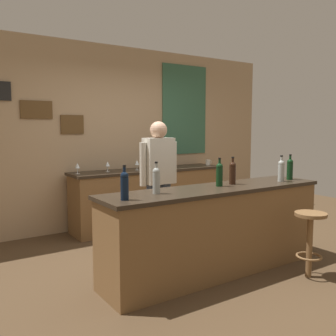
{
  "coord_description": "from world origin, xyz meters",
  "views": [
    {
      "loc": [
        -2.58,
        -3.35,
        1.55
      ],
      "look_at": [
        -0.05,
        0.45,
        1.05
      ],
      "focal_mm": 40.03,
      "sensor_mm": 36.0,
      "label": 1
    }
  ],
  "objects": [
    {
      "name": "wine_bottle_f",
      "position": [
        1.12,
        -0.44,
        1.06
      ],
      "size": [
        0.07,
        0.07,
        0.31
      ],
      "color": "black",
      "rests_on": "bar_counter"
    },
    {
      "name": "wine_glass_a",
      "position": [
        -0.75,
        1.67,
        1.01
      ],
      "size": [
        0.07,
        0.07,
        0.16
      ],
      "color": "silver",
      "rests_on": "side_counter"
    },
    {
      "name": "bartender",
      "position": [
        -0.15,
        0.5,
        0.94
      ],
      "size": [
        0.52,
        0.21,
        1.62
      ],
      "color": "#384766",
      "rests_on": "ground_plane"
    },
    {
      "name": "wine_glass_d",
      "position": [
        0.73,
        1.59,
        1.01
      ],
      "size": [
        0.07,
        0.07,
        0.16
      ],
      "color": "silver",
      "rests_on": "side_counter"
    },
    {
      "name": "wine_bottle_e",
      "position": [
        0.91,
        -0.49,
        1.06
      ],
      "size": [
        0.07,
        0.07,
        0.31
      ],
      "color": "#999E99",
      "rests_on": "bar_counter"
    },
    {
      "name": "wine_bottle_b",
      "position": [
        -0.73,
        -0.37,
        1.06
      ],
      "size": [
        0.07,
        0.07,
        0.31
      ],
      "color": "#999E99",
      "rests_on": "bar_counter"
    },
    {
      "name": "wine_glass_b",
      "position": [
        -0.29,
        1.68,
        1.01
      ],
      "size": [
        0.07,
        0.07,
        0.16
      ],
      "color": "silver",
      "rests_on": "side_counter"
    },
    {
      "name": "wine_bottle_d",
      "position": [
        0.29,
        -0.33,
        1.06
      ],
      "size": [
        0.07,
        0.07,
        0.31
      ],
      "color": "black",
      "rests_on": "bar_counter"
    },
    {
      "name": "wine_bottle_a",
      "position": [
        -1.12,
        -0.49,
        1.06
      ],
      "size": [
        0.07,
        0.07,
        0.31
      ],
      "color": "black",
      "rests_on": "bar_counter"
    },
    {
      "name": "wine_bottle_c",
      "position": [
        0.07,
        -0.36,
        1.06
      ],
      "size": [
        0.07,
        0.07,
        0.31
      ],
      "color": "black",
      "rests_on": "bar_counter"
    },
    {
      "name": "back_wall",
      "position": [
        0.02,
        2.03,
        1.42
      ],
      "size": [
        6.0,
        0.09,
        2.8
      ],
      "color": "tan",
      "rests_on": "ground_plane"
    },
    {
      "name": "coffee_mug",
      "position": [
        1.56,
        1.61,
        0.95
      ],
      "size": [
        0.12,
        0.08,
        0.09
      ],
      "color": "silver",
      "rests_on": "side_counter"
    },
    {
      "name": "bar_stool",
      "position": [
        0.71,
        -1.04,
        0.46
      ],
      "size": [
        0.32,
        0.32,
        0.68
      ],
      "color": "brown",
      "rests_on": "ground_plane"
    },
    {
      "name": "bar_counter",
      "position": [
        0.0,
        -0.4,
        0.46
      ],
      "size": [
        2.6,
        0.6,
        0.92
      ],
      "color": "brown",
      "rests_on": "ground_plane"
    },
    {
      "name": "side_counter",
      "position": [
        0.4,
        1.65,
        0.45
      ],
      "size": [
        2.51,
        0.56,
        0.9
      ],
      "color": "brown",
      "rests_on": "ground_plane"
    },
    {
      "name": "wine_glass_c",
      "position": [
        0.16,
        1.62,
        1.01
      ],
      "size": [
        0.07,
        0.07,
        0.16
      ],
      "color": "silver",
      "rests_on": "side_counter"
    },
    {
      "name": "ground_plane",
      "position": [
        0.0,
        0.0,
        0.0
      ],
      "size": [
        10.0,
        10.0,
        0.0
      ],
      "primitive_type": "plane",
      "color": "#4C3823"
    }
  ]
}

